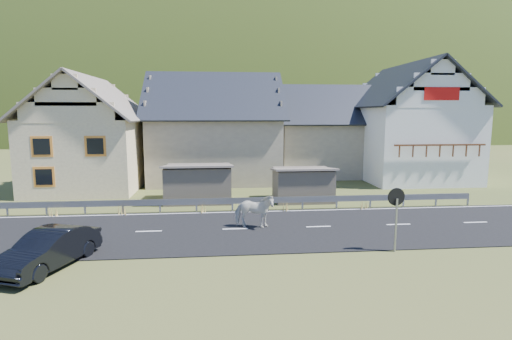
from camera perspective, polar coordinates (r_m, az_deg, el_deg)
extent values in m
plane|color=#3B491E|center=(19.03, -2.97, -8.52)|extent=(160.00, 160.00, 0.00)
cube|color=black|center=(19.02, -2.97, -8.46)|extent=(60.00, 7.00, 0.04)
cube|color=silver|center=(19.01, -2.97, -8.39)|extent=(60.00, 6.60, 0.01)
cube|color=#93969B|center=(22.44, -3.40, -4.41)|extent=(28.00, 0.08, 0.34)
cube|color=#93969B|center=(25.15, -31.98, -4.82)|extent=(0.10, 0.06, 0.70)
cube|color=#93969B|center=(24.32, -27.75, -4.92)|extent=(0.10, 0.06, 0.70)
cube|color=#93969B|center=(23.63, -23.24, -5.00)|extent=(0.10, 0.06, 0.70)
cube|color=#93969B|center=(23.10, -18.50, -5.05)|extent=(0.10, 0.06, 0.70)
cube|color=#93969B|center=(22.73, -13.56, -5.06)|extent=(0.10, 0.06, 0.70)
cube|color=#93969B|center=(22.53, -8.50, -5.04)|extent=(0.10, 0.06, 0.70)
cube|color=#93969B|center=(22.51, -3.39, -4.97)|extent=(0.10, 0.06, 0.70)
cube|color=#93969B|center=(22.67, 1.68, -4.87)|extent=(0.10, 0.06, 0.70)
cube|color=#93969B|center=(23.00, 6.65, -4.73)|extent=(0.10, 0.06, 0.70)
cube|color=#93969B|center=(23.49, 11.44, -4.57)|extent=(0.10, 0.06, 0.70)
cube|color=#93969B|center=(24.15, 16.00, -4.38)|extent=(0.10, 0.06, 0.70)
cube|color=#93969B|center=(24.94, 20.29, -4.18)|extent=(0.10, 0.06, 0.70)
cube|color=#93969B|center=(25.87, 24.30, -3.97)|extent=(0.10, 0.06, 0.70)
cube|color=#93969B|center=(26.91, 28.01, -3.76)|extent=(0.10, 0.06, 0.70)
cube|color=#6B6052|center=(25.12, -8.21, -1.92)|extent=(4.30, 3.30, 2.40)
cube|color=#6B6052|center=(25.18, 6.70, -2.10)|extent=(3.80, 2.90, 2.20)
cube|color=beige|center=(31.73, -22.38, 2.19)|extent=(7.00, 9.00, 5.00)
cube|color=orange|center=(27.98, -28.27, 2.96)|extent=(1.30, 0.12, 1.30)
cube|color=orange|center=(26.90, -21.97, 3.17)|extent=(1.30, 0.12, 1.30)
cube|color=orange|center=(28.18, -28.02, -0.88)|extent=(1.30, 0.12, 1.30)
cube|color=tan|center=(33.66, -25.31, 9.25)|extent=(0.70, 0.70, 2.40)
cube|color=tan|center=(33.35, -5.86, 3.02)|extent=(10.00, 9.00, 5.00)
cube|color=tan|center=(36.68, 10.01, 3.08)|extent=(9.00, 8.00, 4.60)
cube|color=white|center=(35.95, 20.60, 3.71)|extent=(8.00, 10.00, 6.00)
cube|color=red|center=(31.45, 25.01, 9.84)|extent=(2.60, 0.06, 0.90)
cube|color=brown|center=(31.31, 24.82, 3.26)|extent=(6.80, 0.12, 0.12)
ellipsoid|color=#1B330D|center=(199.92, -3.77, 0.80)|extent=(440.00, 280.00, 260.00)
ellipsoid|color=black|center=(139.22, -28.65, 7.38)|extent=(76.00, 50.00, 28.00)
imported|color=beige|center=(19.00, -0.29, -5.87)|extent=(1.26, 2.06, 1.62)
imported|color=black|center=(16.16, -27.48, -10.00)|extent=(2.73, 4.34, 1.35)
cylinder|color=#93969B|center=(16.75, 19.35, -7.48)|extent=(0.09, 0.09, 2.15)
cylinder|color=black|center=(16.57, 19.41, -3.64)|extent=(0.71, 0.13, 0.71)
cylinder|color=white|center=(16.61, 19.35, -3.61)|extent=(0.60, 0.10, 0.60)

